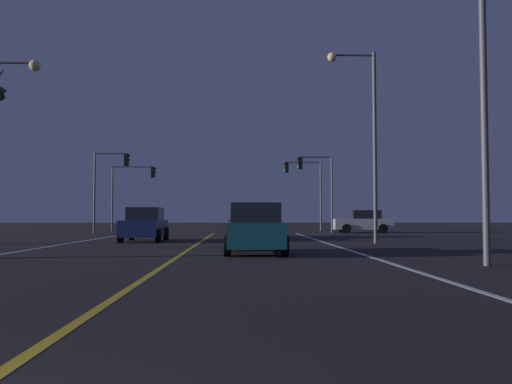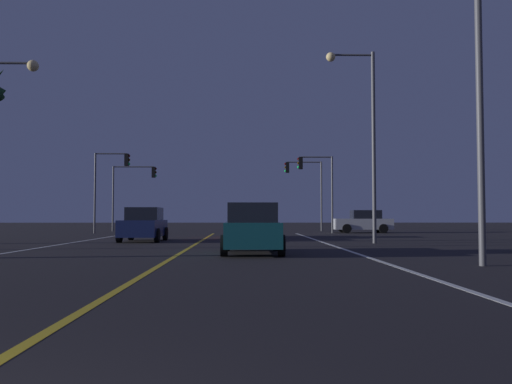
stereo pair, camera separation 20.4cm
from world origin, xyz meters
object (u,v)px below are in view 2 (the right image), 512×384
Objects in this scene: car_crossing_side at (363,222)px; traffic_light_near_right at (316,177)px; traffic_light_near_left at (111,174)px; street_lamp_right_near at (456,47)px; street_lamp_right_far at (363,123)px; car_lead_same_lane at (252,229)px; car_ahead_far at (244,224)px; traffic_light_far_left at (134,183)px; car_oncoming at (144,225)px; traffic_light_far_right at (304,180)px.

car_crossing_side is 0.76× the size of traffic_light_near_right.
traffic_light_near_left is at bearing 2.25° from car_crossing_side.
street_lamp_right_near is at bearing 82.52° from car_crossing_side.
street_lamp_right_far is at bearing 77.57° from car_crossing_side.
traffic_light_near_right is 0.63× the size of street_lamp_right_near.
car_lead_same_lane is 8.47m from street_lamp_right_near.
car_ahead_far is 16.74m from traffic_light_far_left.
street_lamp_right_far reaches higher than traffic_light_near_left.
car_oncoming is 18.56m from traffic_light_far_left.
car_lead_same_lane is 9.80m from street_lamp_right_far.
car_lead_same_lane is 0.79× the size of traffic_light_far_left.
street_lamp_right_far is at bearing -38.54° from car_lead_same_lane.
traffic_light_near_left is at bearing -96.12° from traffic_light_far_left.
car_oncoming is at bearing 30.44° from car_lead_same_lane.
car_ahead_far is at bearing 129.52° from car_oncoming.
traffic_light_far_right is (5.07, 13.63, 3.50)m from car_ahead_far.
car_ahead_far is at bearing -49.60° from street_lamp_right_far.
traffic_light_near_right reaches higher than car_lead_same_lane.
traffic_light_far_left is at bearing -53.86° from street_lamp_right_far.
car_ahead_far is 0.48× the size of street_lamp_right_near.
traffic_light_near_left is (-4.69, 12.31, 3.49)m from car_oncoming.
street_lamp_right_near is 0.99× the size of street_lamp_right_far.
street_lamp_right_far is at bearing -90.57° from street_lamp_right_near.
traffic_light_far_right is at bearing -88.58° from street_lamp_right_far.
car_ahead_far is 13.17m from traffic_light_near_left.
traffic_light_near_right is 14.75m from street_lamp_right_far.
car_crossing_side is at bearing 129.25° from traffic_light_far_right.
car_oncoming is 0.48× the size of street_lamp_right_far.
car_lead_same_lane is 28.63m from traffic_light_far_left.
traffic_light_near_left is 5.54m from traffic_light_far_left.
street_lamp_right_far reaches higher than car_oncoming.
traffic_light_far_right is (4.82, 26.85, 3.50)m from car_lead_same_lane.
car_ahead_far is (5.06, 4.18, 0.00)m from car_oncoming.
traffic_light_near_left is 0.66× the size of street_lamp_right_near.
car_ahead_far is 0.73× the size of traffic_light_near_left.
traffic_light_far_right is 20.22m from street_lamp_right_far.
car_ahead_far is at bearing -73.00° from street_lamp_right_near.
street_lamp_right_near reaches higher than traffic_light_near_left.
street_lamp_right_far is at bearing 90.98° from traffic_light_near_right.
street_lamp_right_near is (-3.51, -26.71, 4.81)m from car_crossing_side.
traffic_light_near_left reaches higher than car_ahead_far.
traffic_light_near_left is (-10.00, 21.35, 3.49)m from car_lead_same_lane.
car_lead_same_lane is (5.31, -9.04, 0.00)m from car_oncoming.
traffic_light_near_right is at bearing -20.80° from traffic_light_far_left.
car_ahead_far is at bearing 1.08° from car_lead_same_lane.
car_oncoming and car_crossing_side have the same top height.
traffic_light_far_right is at bearing -87.41° from traffic_light_near_right.
traffic_light_far_left is (-9.41, 26.85, 3.23)m from car_lead_same_lane.
car_oncoming is 19.15m from car_crossing_side.
traffic_light_far_right is 0.65× the size of street_lamp_right_far.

